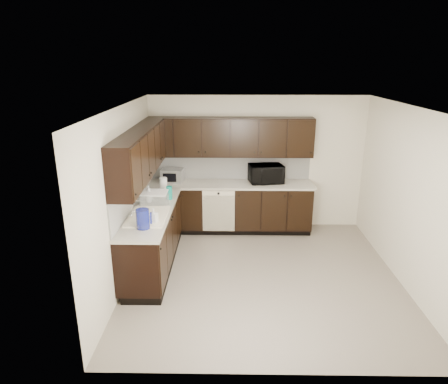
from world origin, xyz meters
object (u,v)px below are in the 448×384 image
Objects in this scene: storage_bin at (152,198)px; sink at (148,221)px; toaster_oven at (173,176)px; blue_pitcher at (143,219)px; microwave at (266,174)px.

sink is at bearing -86.55° from storage_bin.
blue_pitcher is at bearing -85.43° from toaster_oven.
microwave is 2.21m from storage_bin.
toaster_oven is at bearing 169.02° from microwave.
microwave reaches higher than storage_bin.
microwave is 2.26× the size of blue_pitcher.
storage_bin is at bearing -158.97° from microwave.
microwave is at bearing 31.76° from storage_bin.
microwave is 1.32× the size of storage_bin.
microwave is 1.55× the size of toaster_oven.
sink reaches higher than storage_bin.
sink is at bearing -86.77° from toaster_oven.
sink is 0.44m from blue_pitcher.
sink is 3.07× the size of blue_pitcher.
toaster_oven is 0.85× the size of storage_bin.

